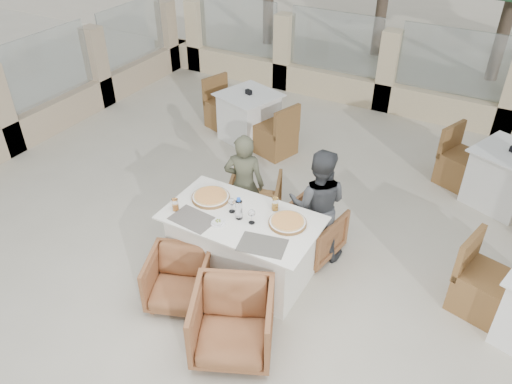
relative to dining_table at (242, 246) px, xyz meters
The scene contains 22 objects.
ground 0.39m from the dining_table, 41.76° to the left, with size 80.00×80.00×0.00m, color beige.
perimeter_wall_far 4.87m from the dining_table, 89.38° to the left, with size 10.00×0.34×1.60m, color beige, non-canonical shape.
perimeter_wall_left 4.73m from the dining_table, 160.82° to the left, with size 0.34×7.00×1.60m, color tan, non-canonical shape.
dining_table is the anchor object (origin of this frame).
placemat_near_left 0.63m from the dining_table, 146.71° to the right, with size 0.45×0.30×0.00m, color #615A53.
placemat_near_right 0.62m from the dining_table, 35.39° to the right, with size 0.45×0.30×0.00m, color #57544B.
pizza_left 0.62m from the dining_table, 165.50° to the left, with size 0.41×0.41×0.05m, color #CE5A1C.
pizza_right 0.63m from the dining_table, 15.38° to the left, with size 0.38×0.38×0.05m, color #D05E1C.
water_bottle 0.51m from the dining_table, 116.87° to the right, with size 0.07×0.07×0.25m, color #A2BAD5.
wine_glass_centre 0.50m from the dining_table, 166.76° to the left, with size 0.08×0.08×0.18m, color silver, non-canonical shape.
wine_glass_near 0.50m from the dining_table, 13.84° to the right, with size 0.08×0.08×0.18m, color white, non-canonical shape.
beer_glass_left 0.83m from the dining_table, 160.83° to the right, with size 0.07×0.07×0.13m, color orange.
beer_glass_right 0.59m from the dining_table, 49.71° to the left, with size 0.07×0.07×0.14m, color orange.
olive_dish 0.48m from the dining_table, 126.40° to the right, with size 0.11×0.11×0.04m, color white, non-canonical shape.
armchair_far_left 1.03m from the dining_table, 111.59° to the left, with size 0.61×0.63×0.57m, color brown.
armchair_far_right 0.85m from the dining_table, 54.25° to the left, with size 0.62×0.64×0.58m, color brown.
armchair_near_left 0.76m from the dining_table, 118.36° to the right, with size 0.61×0.62×0.57m, color brown.
armchair_near_right 1.01m from the dining_table, 64.51° to the right, with size 0.72×0.74×0.67m, color brown.
diner_left 0.81m from the dining_table, 118.44° to the left, with size 0.47×0.31×1.30m, color #484A36.
diner_right 0.94m from the dining_table, 52.20° to the left, with size 0.65×0.51×1.34m, color #3D3F42.
bg_table_a 3.07m from the dining_table, 118.57° to the left, with size 1.64×0.82×0.77m, color white, non-canonical shape.
bg_table_b 3.59m from the dining_table, 50.75° to the left, with size 1.64×0.82×0.77m, color silver, non-canonical shape.
Camera 1 is at (2.04, -3.49, 3.88)m, focal length 35.00 mm.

